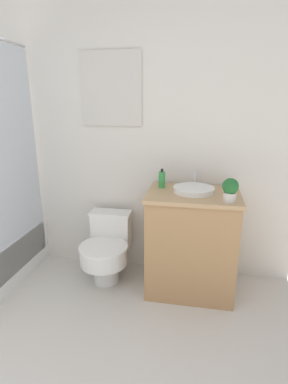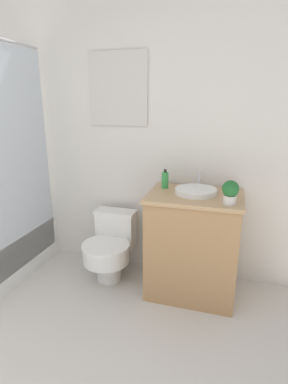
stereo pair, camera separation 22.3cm
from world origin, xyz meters
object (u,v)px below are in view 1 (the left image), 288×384
Objects in this scene: sink at (194,189)px; soap_bottle at (162,179)px; potted_plant at (230,189)px; toilet at (107,248)px.

sink is 2.26× the size of soap_bottle.
potted_plant is (0.25, -0.20, 0.07)m from sink.
toilet is at bearing 169.34° from potted_plant.
soap_bottle is 0.59m from potted_plant.
potted_plant is (0.98, -0.18, 0.64)m from toilet.
sink is (0.73, 0.02, 0.57)m from toilet.
soap_bottle reaches higher than sink.
soap_bottle is at bearing 151.29° from potted_plant.
sink is at bearing 141.75° from potted_plant.
potted_plant is (0.52, -0.28, 0.02)m from soap_bottle.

